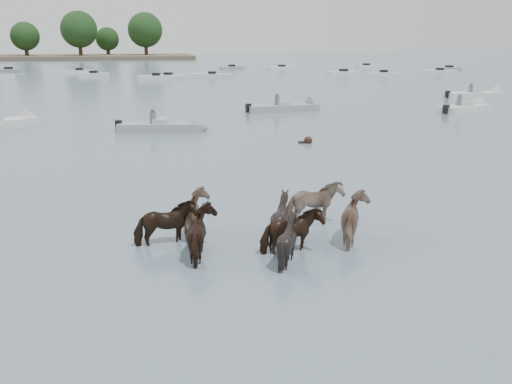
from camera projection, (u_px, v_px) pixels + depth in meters
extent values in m
plane|color=slate|center=(243.00, 280.00, 12.14)|extent=(400.00, 400.00, 0.00)
imported|color=black|center=(165.00, 226.00, 14.11)|extent=(1.71, 1.06, 1.34)
imported|color=#856B5A|center=(198.00, 216.00, 14.94)|extent=(1.45, 1.58, 1.34)
imported|color=black|center=(281.00, 220.00, 14.49)|extent=(1.61, 1.54, 1.38)
imported|color=#85695A|center=(314.00, 205.00, 15.86)|extent=(1.72, 0.92, 1.39)
imported|color=black|center=(205.00, 236.00, 13.34)|extent=(1.53, 1.66, 1.38)
imported|color=black|center=(288.00, 242.00, 13.01)|extent=(1.50, 1.43, 1.31)
imported|color=black|center=(291.00, 234.00, 13.57)|extent=(1.66, 1.01, 1.31)
imported|color=#7B6553|center=(358.00, 221.00, 14.34)|extent=(1.29, 1.48, 1.42)
sphere|color=black|center=(308.00, 141.00, 28.14)|extent=(0.44, 0.44, 0.44)
cube|color=black|center=(303.00, 143.00, 28.12)|extent=(0.50, 0.22, 0.18)
cone|color=silver|center=(34.00, 121.00, 34.48)|extent=(1.66, 1.83, 1.60)
cube|color=gray|center=(160.00, 128.00, 31.79)|extent=(4.92, 2.25, 0.55)
cone|color=gray|center=(202.00, 127.00, 31.89)|extent=(1.12, 1.71, 1.60)
cube|color=#99ADB7|center=(160.00, 122.00, 31.70)|extent=(0.95, 1.22, 0.35)
cube|color=black|center=(119.00, 125.00, 31.64)|extent=(0.40, 0.40, 0.60)
cylinder|color=#595966|center=(153.00, 118.00, 31.57)|extent=(0.36, 0.36, 0.70)
sphere|color=#595966|center=(153.00, 110.00, 31.45)|extent=(0.24, 0.24, 0.24)
cube|color=gray|center=(282.00, 108.00, 40.67)|extent=(5.47, 2.36, 0.55)
cone|color=gray|center=(315.00, 107.00, 41.50)|extent=(1.13, 1.72, 1.60)
cube|color=#99ADB7|center=(282.00, 104.00, 40.57)|extent=(0.96, 1.23, 0.35)
cube|color=black|center=(248.00, 108.00, 39.79)|extent=(0.40, 0.40, 0.60)
cylinder|color=#595966|center=(277.00, 101.00, 40.45)|extent=(0.36, 0.36, 0.70)
sphere|color=#595966|center=(277.00, 95.00, 40.33)|extent=(0.24, 0.24, 0.24)
cube|color=silver|center=(464.00, 109.00, 40.29)|extent=(4.61, 3.34, 0.55)
cone|color=silver|center=(480.00, 107.00, 41.54)|extent=(1.51, 1.83, 1.60)
cube|color=#99ADB7|center=(464.00, 104.00, 40.20)|extent=(1.21, 1.36, 0.35)
cube|color=black|center=(446.00, 109.00, 39.00)|extent=(0.47, 0.47, 0.60)
cylinder|color=#595966|center=(459.00, 102.00, 40.07)|extent=(0.36, 0.36, 0.70)
sphere|color=#595966|center=(460.00, 95.00, 39.95)|extent=(0.24, 0.24, 0.24)
cube|color=silver|center=(474.00, 95.00, 50.40)|extent=(5.65, 1.98, 0.55)
cone|color=silver|center=(500.00, 94.00, 51.07)|extent=(1.01, 1.66, 1.60)
cube|color=#99ADB7|center=(475.00, 91.00, 50.30)|extent=(0.88, 1.17, 0.35)
cube|color=black|center=(448.00, 94.00, 49.68)|extent=(0.37, 0.37, 0.60)
cylinder|color=#595966|center=(471.00, 89.00, 50.18)|extent=(0.36, 0.36, 0.70)
sphere|color=#595966|center=(471.00, 84.00, 50.06)|extent=(0.24, 0.24, 0.24)
cube|color=gray|center=(9.00, 71.00, 89.02)|extent=(4.87, 3.32, 0.60)
cube|color=black|center=(9.00, 68.00, 88.92)|extent=(1.33, 1.33, 0.50)
cube|color=silver|center=(79.00, 72.00, 85.65)|extent=(4.61, 2.39, 0.60)
cube|color=black|center=(79.00, 70.00, 85.55)|extent=(1.19, 1.19, 0.50)
cube|color=silver|center=(94.00, 75.00, 78.40)|extent=(4.25, 2.30, 0.60)
cube|color=black|center=(94.00, 72.00, 78.30)|extent=(1.18, 1.18, 0.50)
cube|color=silver|center=(156.00, 78.00, 72.84)|extent=(5.04, 2.32, 0.60)
cube|color=black|center=(156.00, 75.00, 72.74)|extent=(1.16, 1.16, 0.50)
cube|color=silver|center=(168.00, 77.00, 74.32)|extent=(5.10, 3.26, 0.60)
cube|color=black|center=(168.00, 74.00, 74.22)|extent=(1.31, 1.31, 0.50)
cube|color=silver|center=(212.00, 76.00, 76.55)|extent=(5.79, 3.15, 0.60)
cube|color=black|center=(212.00, 73.00, 76.45)|extent=(1.26, 1.26, 0.50)
cube|color=gray|center=(232.00, 68.00, 97.50)|extent=(4.42, 2.34, 0.60)
cube|color=black|center=(232.00, 66.00, 97.40)|extent=(1.19, 1.19, 0.50)
cube|color=silver|center=(282.00, 68.00, 96.81)|extent=(5.70, 3.46, 0.60)
cube|color=black|center=(282.00, 66.00, 96.71)|extent=(1.30, 1.30, 0.50)
cube|color=silver|center=(343.00, 73.00, 82.69)|extent=(5.38, 2.58, 0.60)
cube|color=black|center=(344.00, 71.00, 82.59)|extent=(1.19, 1.19, 0.50)
cube|color=silver|center=(383.00, 74.00, 80.26)|extent=(4.89, 1.98, 0.60)
cube|color=black|center=(384.00, 72.00, 80.16)|extent=(1.10, 1.10, 0.50)
cube|color=silver|center=(366.00, 67.00, 102.29)|extent=(4.42, 2.50, 0.60)
cube|color=black|center=(367.00, 65.00, 102.19)|extent=(1.22, 1.22, 0.50)
cube|color=silver|center=(440.00, 72.00, 86.00)|extent=(5.45, 2.43, 0.60)
cube|color=black|center=(440.00, 69.00, 85.90)|extent=(1.16, 1.16, 0.50)
cube|color=gray|center=(449.00, 69.00, 94.42)|extent=(4.30, 2.13, 0.60)
cube|color=black|center=(449.00, 67.00, 94.32)|extent=(1.15, 1.15, 0.50)
cylinder|color=#382619|center=(27.00, 53.00, 145.04)|extent=(1.00, 1.00, 3.30)
sphere|color=black|center=(25.00, 36.00, 143.89)|extent=(7.33, 7.33, 7.33)
cylinder|color=#382619|center=(81.00, 51.00, 146.09)|extent=(1.00, 1.00, 4.26)
sphere|color=black|center=(79.00, 29.00, 144.61)|extent=(9.46, 9.46, 9.46)
cylinder|color=#382619|center=(108.00, 53.00, 156.69)|extent=(1.00, 1.00, 2.92)
sphere|color=black|center=(107.00, 39.00, 155.67)|extent=(6.48, 6.48, 6.48)
cylinder|color=#382619|center=(146.00, 51.00, 153.86)|extent=(1.00, 1.00, 4.25)
sphere|color=black|center=(145.00, 30.00, 152.38)|extent=(9.45, 9.45, 9.45)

